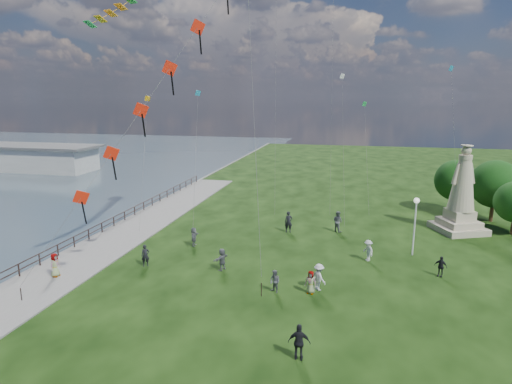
% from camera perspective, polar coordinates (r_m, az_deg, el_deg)
% --- Properties ---
extents(waterfront, '(200.00, 200.00, 1.51)m').
position_cam_1_polar(waterfront, '(38.59, -20.86, -6.72)').
color(waterfront, '#31434A').
rests_on(waterfront, ground).
extents(pier_pavilion, '(30.00, 8.00, 4.40)m').
position_cam_1_polar(pier_pavilion, '(86.07, -29.30, 4.12)').
color(pier_pavilion, '#A0A09B').
rests_on(pier_pavilion, ground).
extents(statue, '(5.14, 5.14, 7.98)m').
position_cam_1_polar(statue, '(43.09, 25.68, -0.92)').
color(statue, tan).
rests_on(statue, ground).
extents(lamppost, '(0.43, 0.43, 4.62)m').
position_cam_1_polar(lamppost, '(35.10, 20.50, -2.77)').
color(lamppost, silver).
rests_on(lamppost, ground).
extents(tree_row, '(7.65, 10.92, 6.15)m').
position_cam_1_polar(tree_row, '(47.80, 28.20, 0.69)').
color(tree_row, '#382314').
rests_on(tree_row, ground).
extents(person_0, '(0.70, 0.63, 1.62)m').
position_cam_1_polar(person_0, '(32.60, -14.53, -8.20)').
color(person_0, black).
rests_on(person_0, ground).
extents(person_1, '(0.84, 0.78, 1.48)m').
position_cam_1_polar(person_1, '(27.62, 2.53, -11.83)').
color(person_1, '#595960').
rests_on(person_1, ground).
extents(person_2, '(1.22, 1.22, 1.76)m').
position_cam_1_polar(person_2, '(28.15, 8.38, -11.16)').
color(person_2, silver).
rests_on(person_2, ground).
extents(person_3, '(1.09, 0.60, 1.81)m').
position_cam_1_polar(person_3, '(21.35, 5.79, -19.30)').
color(person_3, black).
rests_on(person_3, ground).
extents(person_4, '(0.81, 0.60, 1.50)m').
position_cam_1_polar(person_4, '(27.69, 7.30, -11.84)').
color(person_4, '#595960').
rests_on(person_4, ground).
extents(person_5, '(0.77, 1.52, 1.57)m').
position_cam_1_polar(person_5, '(36.07, -8.28, -5.91)').
color(person_5, '#595960').
rests_on(person_5, ground).
extents(person_6, '(0.81, 0.63, 1.95)m').
position_cam_1_polar(person_6, '(39.23, 4.37, -4.00)').
color(person_6, black).
rests_on(person_6, ground).
extents(person_7, '(1.10, 1.03, 1.93)m').
position_cam_1_polar(person_7, '(40.02, 10.84, -3.86)').
color(person_7, '#595960').
rests_on(person_7, ground).
extents(person_8, '(1.04, 1.18, 1.63)m').
position_cam_1_polar(person_8, '(33.63, 14.72, -7.54)').
color(person_8, silver).
rests_on(person_8, ground).
extents(person_9, '(0.96, 0.77, 1.46)m').
position_cam_1_polar(person_9, '(32.48, 23.40, -9.09)').
color(person_9, black).
rests_on(person_9, ground).
extents(person_10, '(0.53, 0.83, 1.65)m').
position_cam_1_polar(person_10, '(32.67, -25.22, -8.96)').
color(person_10, '#595960').
rests_on(person_10, ground).
extents(person_11, '(1.15, 1.62, 1.61)m').
position_cam_1_polar(person_11, '(31.00, -4.55, -8.93)').
color(person_11, '#595960').
rests_on(person_11, ground).
extents(red_kite_train, '(10.90, 9.35, 19.68)m').
position_cam_1_polar(red_kite_train, '(28.59, -13.61, 12.37)').
color(red_kite_train, black).
rests_on(red_kite_train, ground).
extents(small_kites, '(29.52, 15.81, 33.64)m').
position_cam_1_polar(small_kites, '(44.54, 6.53, 15.74)').
color(small_kites, teal).
rests_on(small_kites, ground).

